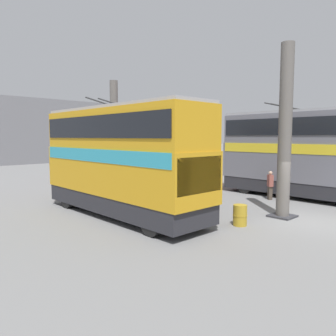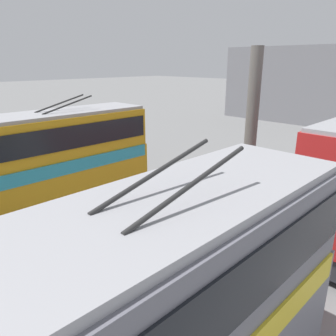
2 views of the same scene
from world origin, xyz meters
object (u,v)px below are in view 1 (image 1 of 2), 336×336
at_px(bus_left_far, 155,145).
at_px(person_by_right_row, 193,196).
at_px(person_by_left_row, 270,185).
at_px(bus_left_near, 303,149).
at_px(oil_drum, 240,215).
at_px(bus_right_far, 121,154).
at_px(person_aisle_midway, 158,179).

distance_m(bus_left_far, person_by_right_row, 14.58).
relative_size(person_by_right_row, person_by_left_row, 1.11).
relative_size(bus_left_near, oil_drum, 11.18).
relative_size(bus_left_near, person_by_right_row, 5.21).
height_order(bus_right_far, person_by_right_row, bus_right_far).
relative_size(bus_left_far, bus_right_far, 1.07).
xyz_separation_m(bus_right_far, person_aisle_midway, (2.92, -4.83, -1.84)).
height_order(person_by_left_row, oil_drum, person_by_left_row).
xyz_separation_m(person_by_left_row, oil_drum, (-1.99, 5.89, -0.44)).
distance_m(bus_right_far, oil_drum, 5.84).
height_order(bus_left_far, person_by_right_row, bus_left_far).
distance_m(bus_left_near, bus_right_far, 10.87).
distance_m(person_by_right_row, oil_drum, 2.23).
bearing_deg(person_by_left_row, bus_left_far, -56.38).
height_order(bus_left_far, oil_drum, bus_left_far).
bearing_deg(bus_left_far, person_by_right_row, 145.41).
bearing_deg(person_aisle_midway, bus_right_far, 112.26).
relative_size(bus_right_far, oil_drum, 11.16).
distance_m(bus_left_far, oil_drum, 16.18).
bearing_deg(bus_left_near, person_by_left_row, 61.28).
height_order(person_aisle_midway, oil_drum, person_aisle_midway).
xyz_separation_m(person_aisle_midway, person_by_right_row, (-5.53, 2.83, 0.01)).
relative_size(bus_left_far, person_by_left_row, 6.20).
xyz_separation_m(bus_left_near, bus_right_far, (3.73, 10.21, -0.09)).
distance_m(bus_left_far, person_by_left_row, 12.32).
distance_m(person_aisle_midway, person_by_right_row, 6.21).
relative_size(bus_right_far, person_by_right_row, 5.21).
bearing_deg(bus_left_far, bus_left_near, -180.00).
distance_m(bus_left_near, person_by_right_row, 8.50).
xyz_separation_m(person_aisle_midway, person_by_left_row, (-5.65, -3.56, -0.10)).
bearing_deg(bus_right_far, bus_left_near, -110.06).
height_order(bus_right_far, person_by_left_row, bus_right_far).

